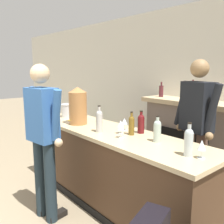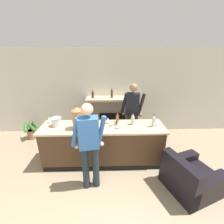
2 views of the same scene
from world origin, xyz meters
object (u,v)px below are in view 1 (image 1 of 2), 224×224
Objects in this scene: fireplace_stone at (191,140)px; wine_bottle_merlot_tall at (99,120)px; wine_glass_by_dispenser at (121,127)px; potted_plant_corner at (84,131)px; ice_bucket_steel at (68,110)px; wine_bottle_chardonnay_pale at (189,141)px; copper_dispenser at (78,106)px; wine_bottle_burgundy_dark at (141,123)px; person_customer at (43,136)px; wine_glass_front_left at (202,146)px; wine_glass_back_row at (70,107)px; wine_glass_mid_counter at (121,124)px; person_bartender at (196,130)px; wine_bottle_riesling_slim at (131,124)px; wine_glass_front_right at (124,122)px; wine_bottle_port_short at (157,130)px.

wine_bottle_merlot_tall is (-0.26, -1.59, 0.49)m from fireplace_stone.
potted_plant_corner is at bearing 154.19° from wine_glass_by_dispenser.
ice_bucket_steel is 0.74× the size of wine_bottle_chardonnay_pale.
copper_dispenser is at bearing -178.03° from wine_bottle_chardonnay_pale.
wine_bottle_burgundy_dark reaches higher than ice_bucket_steel.
fireplace_stone is at bearing 5.75° from potted_plant_corner.
wine_bottle_merlot_tall reaches higher than potted_plant_corner.
wine_bottle_chardonnay_pale is (1.39, 0.72, 0.12)m from person_customer.
wine_bottle_burgundy_dark is 0.89× the size of wine_bottle_chardonnay_pale.
wine_glass_by_dispenser reaches higher than wine_glass_front_left.
wine_glass_by_dispenser is at bearing 4.75° from wine_bottle_merlot_tall.
wine_glass_back_row is at bearing 173.66° from wine_bottle_chardonnay_pale.
wine_glass_mid_counter is (0.44, 0.77, 0.10)m from person_customer.
wine_bottle_burgundy_dark is 1.65m from wine_glass_back_row.
potted_plant_corner is at bearing 137.30° from person_customer.
wine_bottle_chardonnay_pale is (3.50, -1.23, 0.80)m from potted_plant_corner.
ice_bucket_steel is at bearing -41.85° from potted_plant_corner.
person_customer is at bearing -64.51° from copper_dispenser.
copper_dispenser is (-1.33, -0.78, 0.21)m from person_bartender.
wine_glass_by_dispenser reaches higher than wine_glass_back_row.
wine_glass_back_row is (-1.65, 0.34, -0.02)m from wine_glass_by_dispenser.
wine_bottle_burgundy_dark is (0.09, -1.24, 0.47)m from fireplace_stone.
wine_bottle_riesling_slim is 0.14m from wine_glass_mid_counter.
person_bartender is 0.85m from wine_glass_front_right.
wine_glass_front_right is at bearing 21.27° from copper_dispenser.
wine_bottle_merlot_tall is at bearing -175.14° from wine_bottle_chardonnay_pale.
person_bartender is 3.61× the size of copper_dispenser.
person_customer is at bearing -110.59° from wine_glass_front_right.
person_bartender is 0.84m from wine_glass_front_left.
wine_bottle_port_short reaches higher than potted_plant_corner.
wine_bottle_port_short reaches higher than wine_glass_front_right.
wine_glass_back_row is (-1.51, 0.22, -0.00)m from wine_glass_mid_counter.
wine_bottle_burgundy_dark reaches higher than wine_glass_by_dispenser.
wine_bottle_port_short is at bearing 0.98° from ice_bucket_steel.
wine_glass_back_row is (-1.30, 0.37, -0.03)m from wine_bottle_merlot_tall.
copper_dispenser is 1.68× the size of wine_bottle_chardonnay_pale.
wine_glass_front_left is (0.48, -0.69, 0.07)m from person_bartender.
wine_bottle_riesling_slim is 0.84× the size of wine_bottle_merlot_tall.
person_customer is (2.12, -1.95, 0.68)m from potted_plant_corner.
wine_glass_back_row is at bearing 174.27° from wine_bottle_riesling_slim.
wine_glass_mid_counter is at bearing 176.85° from wine_bottle_chardonnay_pale.
person_customer is 0.88m from wine_glass_by_dispenser.
potted_plant_corner is 2.97m from wine_bottle_burgundy_dark.
wine_glass_front_left is at bearing -55.40° from fireplace_stone.
fireplace_stone reaches higher than wine_glass_mid_counter.
wine_glass_front_left is (3.61, -1.20, 0.78)m from potted_plant_corner.
fireplace_stone is at bearing 83.84° from wine_glass_front_right.
wine_bottle_riesling_slim is at bearing -22.77° from potted_plant_corner.
fireplace_stone reaches higher than wine_bottle_riesling_slim.
person_bartender is at bearing 53.64° from wine_bottle_riesling_slim.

